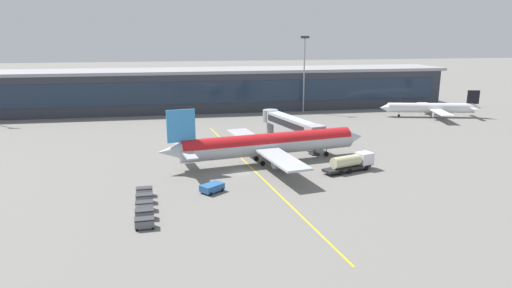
{
  "coord_description": "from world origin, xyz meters",
  "views": [
    {
      "loc": [
        -12.02,
        -81.07,
        25.92
      ],
      "look_at": [
        3.15,
        3.68,
        4.5
      ],
      "focal_mm": 31.41,
      "sensor_mm": 36.0,
      "label": 1
    }
  ],
  "objects_px": {
    "fuel_tanker": "(352,162)",
    "baggage_cart_3": "(144,198)",
    "baggage_cart_1": "(145,214)",
    "pushback_tug": "(212,187)",
    "commuter_jet_far": "(431,108)",
    "baggage_cart_4": "(144,192)",
    "main_airliner": "(268,144)",
    "baggage_cart_2": "(144,206)",
    "baggage_cart_0": "(145,223)"
  },
  "relations": [
    {
      "from": "fuel_tanker",
      "to": "baggage_cart_3",
      "type": "relative_size",
      "value": 4.02
    },
    {
      "from": "fuel_tanker",
      "to": "baggage_cart_1",
      "type": "distance_m",
      "value": 41.43
    },
    {
      "from": "pushback_tug",
      "to": "commuter_jet_far",
      "type": "height_order",
      "value": "commuter_jet_far"
    },
    {
      "from": "baggage_cart_3",
      "to": "commuter_jet_far",
      "type": "distance_m",
      "value": 103.84
    },
    {
      "from": "baggage_cart_4",
      "to": "commuter_jet_far",
      "type": "relative_size",
      "value": 0.09
    },
    {
      "from": "main_airliner",
      "to": "baggage_cart_3",
      "type": "bearing_deg",
      "value": -141.41
    },
    {
      "from": "pushback_tug",
      "to": "baggage_cart_1",
      "type": "xyz_separation_m",
      "value": [
        -10.48,
        -9.59,
        -0.07
      ]
    },
    {
      "from": "fuel_tanker",
      "to": "baggage_cart_2",
      "type": "height_order",
      "value": "fuel_tanker"
    },
    {
      "from": "baggage_cart_3",
      "to": "baggage_cart_2",
      "type": "bearing_deg",
      "value": -86.39
    },
    {
      "from": "main_airliner",
      "to": "baggage_cart_4",
      "type": "distance_m",
      "value": 28.72
    },
    {
      "from": "commuter_jet_far",
      "to": "baggage_cart_0",
      "type": "bearing_deg",
      "value": -140.38
    },
    {
      "from": "baggage_cart_1",
      "to": "baggage_cart_3",
      "type": "bearing_deg",
      "value": 93.61
    },
    {
      "from": "baggage_cart_4",
      "to": "pushback_tug",
      "type": "bearing_deg",
      "value": 0.06
    },
    {
      "from": "fuel_tanker",
      "to": "baggage_cart_1",
      "type": "relative_size",
      "value": 4.02
    },
    {
      "from": "main_airliner",
      "to": "fuel_tanker",
      "type": "xyz_separation_m",
      "value": [
        14.65,
        -8.57,
        -2.16
      ]
    },
    {
      "from": "main_airliner",
      "to": "baggage_cart_0",
      "type": "bearing_deg",
      "value": -129.01
    },
    {
      "from": "main_airliner",
      "to": "baggage_cart_2",
      "type": "bearing_deg",
      "value": -136.74
    },
    {
      "from": "baggage_cart_4",
      "to": "commuter_jet_far",
      "type": "distance_m",
      "value": 102.19
    },
    {
      "from": "baggage_cart_0",
      "to": "baggage_cart_1",
      "type": "distance_m",
      "value": 3.2
    },
    {
      "from": "baggage_cart_2",
      "to": "commuter_jet_far",
      "type": "xyz_separation_m",
      "value": [
        84.49,
        63.22,
        2.17
      ]
    },
    {
      "from": "pushback_tug",
      "to": "baggage_cart_0",
      "type": "xyz_separation_m",
      "value": [
        -10.28,
        -12.79,
        -0.07
      ]
    },
    {
      "from": "main_airliner",
      "to": "baggage_cart_3",
      "type": "xyz_separation_m",
      "value": [
        -23.65,
        -18.88,
        -3.12
      ]
    },
    {
      "from": "pushback_tug",
      "to": "baggage_cart_4",
      "type": "distance_m",
      "value": 11.09
    },
    {
      "from": "baggage_cart_1",
      "to": "baggage_cart_4",
      "type": "relative_size",
      "value": 1.0
    },
    {
      "from": "baggage_cart_0",
      "to": "baggage_cart_4",
      "type": "distance_m",
      "value": 12.8
    },
    {
      "from": "pushback_tug",
      "to": "baggage_cart_4",
      "type": "xyz_separation_m",
      "value": [
        -11.09,
        -0.01,
        -0.07
      ]
    },
    {
      "from": "main_airliner",
      "to": "baggage_cart_0",
      "type": "distance_m",
      "value": 36.75
    },
    {
      "from": "fuel_tanker",
      "to": "commuter_jet_far",
      "type": "relative_size",
      "value": 0.35
    },
    {
      "from": "pushback_tug",
      "to": "baggage_cart_4",
      "type": "relative_size",
      "value": 1.61
    },
    {
      "from": "baggage_cart_1",
      "to": "baggage_cart_4",
      "type": "height_order",
      "value": "same"
    },
    {
      "from": "baggage_cart_0",
      "to": "baggage_cart_2",
      "type": "height_order",
      "value": "same"
    },
    {
      "from": "pushback_tug",
      "to": "baggage_cart_3",
      "type": "distance_m",
      "value": 11.35
    },
    {
      "from": "baggage_cart_1",
      "to": "baggage_cart_3",
      "type": "height_order",
      "value": "same"
    },
    {
      "from": "commuter_jet_far",
      "to": "fuel_tanker",
      "type": "bearing_deg",
      "value": -133.02
    },
    {
      "from": "baggage_cart_4",
      "to": "commuter_jet_far",
      "type": "bearing_deg",
      "value": 33.8
    },
    {
      "from": "fuel_tanker",
      "to": "baggage_cart_4",
      "type": "bearing_deg",
      "value": -169.53
    },
    {
      "from": "fuel_tanker",
      "to": "baggage_cart_4",
      "type": "distance_m",
      "value": 39.17
    },
    {
      "from": "baggage_cart_0",
      "to": "baggage_cart_1",
      "type": "xyz_separation_m",
      "value": [
        -0.2,
        3.19,
        0.0
      ]
    },
    {
      "from": "baggage_cart_2",
      "to": "commuter_jet_far",
      "type": "height_order",
      "value": "commuter_jet_far"
    },
    {
      "from": "baggage_cart_1",
      "to": "pushback_tug",
      "type": "bearing_deg",
      "value": 42.46
    },
    {
      "from": "pushback_tug",
      "to": "baggage_cart_0",
      "type": "bearing_deg",
      "value": -128.8
    },
    {
      "from": "baggage_cart_1",
      "to": "baggage_cart_2",
      "type": "height_order",
      "value": "same"
    },
    {
      "from": "pushback_tug",
      "to": "baggage_cart_0",
      "type": "height_order",
      "value": "baggage_cart_0"
    },
    {
      "from": "baggage_cart_4",
      "to": "commuter_jet_far",
      "type": "height_order",
      "value": "commuter_jet_far"
    },
    {
      "from": "pushback_tug",
      "to": "baggage_cart_3",
      "type": "xyz_separation_m",
      "value": [
        -10.88,
        -3.21,
        -0.07
      ]
    },
    {
      "from": "baggage_cart_2",
      "to": "baggage_cart_3",
      "type": "relative_size",
      "value": 1.0
    },
    {
      "from": "baggage_cart_1",
      "to": "baggage_cart_2",
      "type": "bearing_deg",
      "value": 93.61
    },
    {
      "from": "pushback_tug",
      "to": "baggage_cart_3",
      "type": "height_order",
      "value": "baggage_cart_3"
    },
    {
      "from": "fuel_tanker",
      "to": "pushback_tug",
      "type": "bearing_deg",
      "value": -165.48
    },
    {
      "from": "pushback_tug",
      "to": "commuter_jet_far",
      "type": "xyz_separation_m",
      "value": [
        73.81,
        56.83,
        2.1
      ]
    }
  ]
}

